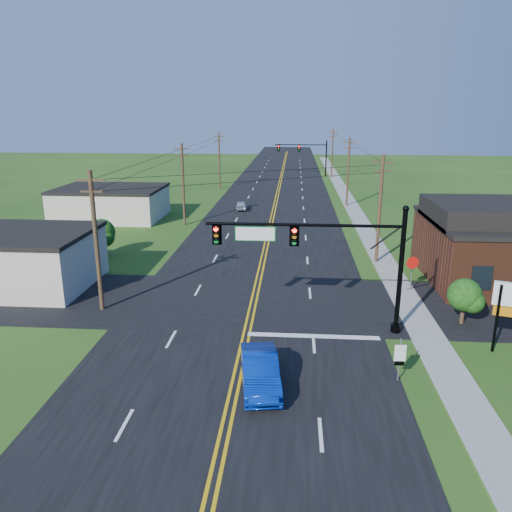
# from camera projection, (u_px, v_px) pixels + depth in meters

# --- Properties ---
(ground) EXTENTS (260.00, 260.00, 0.00)m
(ground) POSITION_uv_depth(u_px,v_px,m) (228.00, 403.00, 22.05)
(ground) COLOR #1F4012
(ground) RESTS_ON ground
(road_main) EXTENTS (16.00, 220.00, 0.04)m
(road_main) POSITION_uv_depth(u_px,v_px,m) (274.00, 202.00, 69.88)
(road_main) COLOR black
(road_main) RESTS_ON ground
(road_cross) EXTENTS (70.00, 10.00, 0.04)m
(road_cross) POSITION_uv_depth(u_px,v_px,m) (251.00, 302.00, 33.52)
(road_cross) COLOR black
(road_cross) RESTS_ON ground
(sidewalk) EXTENTS (2.00, 160.00, 0.08)m
(sidewalk) POSITION_uv_depth(u_px,v_px,m) (359.00, 218.00, 59.54)
(sidewalk) COLOR gray
(sidewalk) RESTS_ON ground
(signal_mast_main) EXTENTS (11.30, 0.60, 7.48)m
(signal_mast_main) POSITION_uv_depth(u_px,v_px,m) (321.00, 252.00, 28.05)
(signal_mast_main) COLOR black
(signal_mast_main) RESTS_ON ground
(signal_mast_far) EXTENTS (10.98, 0.60, 7.48)m
(signal_mast_far) POSITION_uv_depth(u_px,v_px,m) (304.00, 152.00, 96.99)
(signal_mast_far) COLOR black
(signal_mast_far) RESTS_ON ground
(cream_bldg_near) EXTENTS (10.20, 8.20, 4.10)m
(cream_bldg_near) POSITION_uv_depth(u_px,v_px,m) (20.00, 259.00, 36.12)
(cream_bldg_near) COLOR beige
(cream_bldg_near) RESTS_ON ground
(cream_bldg_far) EXTENTS (12.20, 9.20, 3.70)m
(cream_bldg_far) POSITION_uv_depth(u_px,v_px,m) (111.00, 203.00, 59.29)
(cream_bldg_far) COLOR beige
(cream_bldg_far) RESTS_ON ground
(utility_pole_left_a) EXTENTS (1.80, 0.28, 9.00)m
(utility_pole_left_a) POSITION_uv_depth(u_px,v_px,m) (96.00, 239.00, 30.99)
(utility_pole_left_a) COLOR #3C231B
(utility_pole_left_a) RESTS_ON ground
(utility_pole_left_b) EXTENTS (1.80, 0.28, 9.00)m
(utility_pole_left_b) POSITION_uv_depth(u_px,v_px,m) (183.00, 183.00, 54.91)
(utility_pole_left_b) COLOR #3C231B
(utility_pole_left_b) RESTS_ON ground
(utility_pole_left_c) EXTENTS (1.80, 0.28, 9.00)m
(utility_pole_left_c) POSITION_uv_depth(u_px,v_px,m) (219.00, 160.00, 80.75)
(utility_pole_left_c) COLOR #3C231B
(utility_pole_left_c) RESTS_ON ground
(utility_pole_right_a) EXTENTS (1.80, 0.28, 9.00)m
(utility_pole_right_a) POSITION_uv_depth(u_px,v_px,m) (380.00, 208.00, 41.05)
(utility_pole_right_a) COLOR #3C231B
(utility_pole_right_a) RESTS_ON ground
(utility_pole_right_b) EXTENTS (1.80, 0.28, 9.00)m
(utility_pole_right_b) POSITION_uv_depth(u_px,v_px,m) (348.00, 171.00, 65.93)
(utility_pole_right_b) COLOR #3C231B
(utility_pole_right_b) RESTS_ON ground
(utility_pole_right_c) EXTENTS (1.80, 0.28, 9.00)m
(utility_pole_right_c) POSITION_uv_depth(u_px,v_px,m) (332.00, 152.00, 94.63)
(utility_pole_right_c) COLOR #3C231B
(utility_pole_right_c) RESTS_ON ground
(tree_right_back) EXTENTS (3.00, 3.00, 4.10)m
(tree_right_back) POSITION_uv_depth(u_px,v_px,m) (441.00, 223.00, 45.02)
(tree_right_back) COLOR #3C231B
(tree_right_back) RESTS_ON ground
(shrub_corner) EXTENTS (2.00, 2.00, 2.86)m
(shrub_corner) POSITION_uv_depth(u_px,v_px,m) (465.00, 295.00, 29.66)
(shrub_corner) COLOR #3C231B
(shrub_corner) RESTS_ON ground
(tree_left) EXTENTS (2.40, 2.40, 3.37)m
(tree_left) POSITION_uv_depth(u_px,v_px,m) (101.00, 233.00, 43.52)
(tree_left) COLOR #3C231B
(tree_left) RESTS_ON ground
(blue_car) EXTENTS (2.31, 4.93, 1.56)m
(blue_car) POSITION_uv_depth(u_px,v_px,m) (260.00, 372.00, 23.10)
(blue_car) COLOR #072A9D
(blue_car) RESTS_ON ground
(distant_car) EXTENTS (1.79, 3.56, 1.16)m
(distant_car) POSITION_uv_depth(u_px,v_px,m) (241.00, 206.00, 64.50)
(distant_car) COLOR silver
(distant_car) RESTS_ON ground
(route_sign) EXTENTS (0.55, 0.10, 2.20)m
(route_sign) POSITION_uv_depth(u_px,v_px,m) (400.00, 357.00, 23.43)
(route_sign) COLOR slate
(route_sign) RESTS_ON ground
(stop_sign) EXTENTS (0.91, 0.19, 2.58)m
(stop_sign) POSITION_uv_depth(u_px,v_px,m) (412.00, 266.00, 35.09)
(stop_sign) COLOR slate
(stop_sign) RESTS_ON ground
(pylon_sign) EXTENTS (1.88, 0.85, 3.89)m
(pylon_sign) POSITION_uv_depth(u_px,v_px,m) (512.00, 302.00, 25.89)
(pylon_sign) COLOR black
(pylon_sign) RESTS_ON ground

